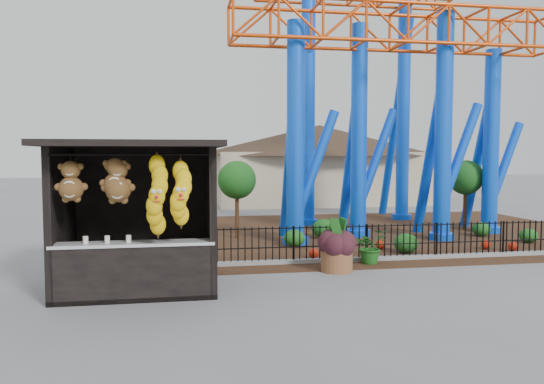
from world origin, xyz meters
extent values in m
plane|color=slate|center=(0.00, 0.00, 0.00)|extent=(120.00, 120.00, 0.00)
cube|color=#331E11|center=(4.00, 8.00, 0.01)|extent=(18.00, 12.00, 0.02)
cube|color=gray|center=(4.00, 3.00, 0.06)|extent=(18.00, 0.18, 0.12)
cube|color=black|center=(-3.00, 1.20, 0.05)|extent=(3.20, 2.60, 0.10)
cube|color=black|center=(-3.00, 2.44, 1.50)|extent=(3.20, 0.12, 3.00)
cube|color=black|center=(-4.54, 1.20, 1.50)|extent=(0.12, 2.60, 3.00)
cube|color=black|center=(-1.46, 1.20, 1.50)|extent=(0.12, 2.60, 3.00)
cube|color=black|center=(-3.00, 0.95, 3.06)|extent=(3.50, 3.40, 0.12)
cube|color=black|center=(-4.53, -0.03, 1.50)|extent=(0.14, 0.14, 3.00)
cube|color=black|center=(-1.47, -0.03, 1.50)|extent=(0.14, 0.14, 3.00)
cube|color=black|center=(-3.00, 0.15, 0.55)|extent=(3.00, 0.50, 1.10)
cube|color=#BCBCC1|center=(-3.00, 0.15, 1.12)|extent=(3.10, 0.55, 0.06)
cylinder|color=black|center=(-3.00, -0.25, 2.85)|extent=(2.90, 0.04, 0.04)
cylinder|color=blue|center=(1.50, 6.00, 3.50)|extent=(0.56, 0.56, 7.00)
cylinder|color=blue|center=(1.50, 6.00, 0.12)|extent=(0.84, 0.84, 0.24)
cylinder|color=blue|center=(4.00, 7.20, 3.65)|extent=(0.56, 0.56, 7.30)
cylinder|color=blue|center=(4.00, 7.20, 0.12)|extent=(0.84, 0.84, 0.24)
cylinder|color=blue|center=(6.50, 6.00, 3.75)|extent=(0.56, 0.56, 7.50)
cylinder|color=blue|center=(6.50, 6.00, 0.12)|extent=(0.84, 0.84, 0.24)
cylinder|color=blue|center=(9.00, 7.20, 3.30)|extent=(0.56, 0.56, 6.60)
cylinder|color=blue|center=(9.00, 7.20, 0.12)|extent=(0.84, 0.84, 0.24)
cylinder|color=blue|center=(3.00, 10.50, 4.75)|extent=(0.56, 0.56, 9.50)
cylinder|color=blue|center=(3.00, 10.50, 0.12)|extent=(0.84, 0.84, 0.24)
cylinder|color=blue|center=(7.50, 11.50, 5.25)|extent=(0.56, 0.56, 10.50)
cylinder|color=blue|center=(7.50, 11.50, 0.12)|extent=(0.84, 0.84, 0.24)
cylinder|color=blue|center=(1.50, 6.90, 2.62)|extent=(0.36, 2.21, 5.85)
cylinder|color=blue|center=(2.20, 6.30, 2.45)|extent=(1.62, 0.32, 3.73)
cylinder|color=blue|center=(4.00, 8.10, 2.74)|extent=(0.36, 2.29, 6.10)
cylinder|color=blue|center=(4.70, 7.50, 2.55)|extent=(1.67, 0.32, 3.88)
cylinder|color=blue|center=(6.50, 6.90, 2.81)|extent=(0.36, 2.34, 6.26)
cylinder|color=blue|center=(7.20, 6.30, 2.62)|extent=(1.71, 0.32, 3.99)
cylinder|color=blue|center=(9.00, 8.10, 2.47)|extent=(0.36, 2.10, 5.53)
cylinder|color=blue|center=(9.70, 7.50, 2.31)|extent=(1.54, 0.32, 3.52)
cylinder|color=brown|center=(1.65, 1.96, 0.29)|extent=(0.98, 0.98, 0.59)
ellipsoid|color=black|center=(1.65, 1.96, 0.91)|extent=(0.70, 0.70, 0.64)
imported|color=#1B5D1B|center=(2.78, 2.68, 0.46)|extent=(1.03, 0.96, 0.92)
ellipsoid|color=#184E16|center=(1.36, 5.48, 0.28)|extent=(0.66, 0.66, 0.53)
ellipsoid|color=#184E16|center=(4.31, 3.90, 0.30)|extent=(0.71, 0.71, 0.57)
ellipsoid|color=#184E16|center=(8.23, 6.43, 0.26)|extent=(0.62, 0.62, 0.50)
ellipsoid|color=#184E16|center=(2.70, 6.98, 0.34)|extent=(0.81, 0.81, 0.65)
ellipsoid|color=#184E16|center=(8.97, 4.91, 0.24)|extent=(0.57, 0.57, 0.46)
sphere|color=#B41F0C|center=(1.48, 3.57, 0.16)|extent=(0.28, 0.28, 0.28)
sphere|color=#B41F0C|center=(3.82, 4.62, 0.16)|extent=(0.28, 0.28, 0.28)
sphere|color=#B41F0C|center=(6.93, 4.06, 0.16)|extent=(0.28, 0.28, 0.28)
sphere|color=#B41F0C|center=(7.52, 3.61, 0.16)|extent=(0.28, 0.28, 0.28)
cube|color=#BFAD8C|center=(6.00, 20.00, 1.50)|extent=(12.00, 6.00, 3.00)
cone|color=#332319|center=(6.00, 20.00, 3.90)|extent=(15.00, 15.00, 1.80)
camera|label=1|loc=(-2.10, -10.36, 2.84)|focal=35.00mm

